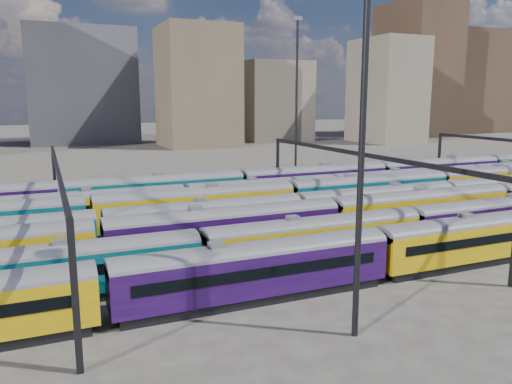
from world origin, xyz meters
name	(u,v)px	position (x,y,z in m)	size (l,w,h in m)	color
ground	(273,234)	(0.00, 0.00, 0.00)	(500.00, 500.00, 0.00)	#3B3832
rake_0	(477,234)	(11.70, -15.00, 2.57)	(99.33, 2.91, 4.90)	black
rake_1	(492,214)	(18.86, -10.00, 2.53)	(137.24, 2.87, 4.82)	black
rake_2	(332,215)	(3.83, -5.00, 2.75)	(127.35, 3.11, 5.23)	black
rake_3	(298,207)	(2.79, 0.00, 2.54)	(117.73, 2.87, 4.83)	black
rake_4	(290,195)	(4.38, 5.00, 2.81)	(130.05, 3.17, 5.35)	black
rake_5	(96,204)	(-16.24, 10.00, 2.52)	(136.75, 2.86, 4.80)	black
rake_6	(241,183)	(2.41, 15.00, 2.83)	(131.26, 3.20, 5.40)	black
gantry_1	(58,181)	(-20.00, 0.00, 6.79)	(0.35, 40.35, 8.03)	black
gantry_2	(358,163)	(10.00, 0.00, 6.79)	(0.35, 40.35, 8.03)	black
mast_2	(364,91)	(-5.00, -22.00, 13.97)	(1.40, 0.50, 25.60)	black
mast_3	(297,96)	(15.00, 24.00, 13.97)	(1.40, 0.50, 25.60)	black
skyline	(411,79)	(104.75, 105.73, 20.83)	(399.22, 60.48, 50.03)	#665B4C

